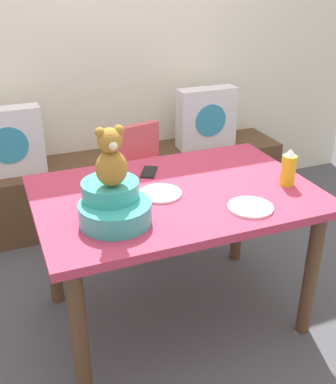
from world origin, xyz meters
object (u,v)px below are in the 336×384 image
(infant_seat_teal, at_px, (114,205))
(dinner_plate_far, at_px, (250,207))
(dining_table, at_px, (176,211))
(dinner_plate_near, at_px, (160,194))
(teddy_bear, at_px, (111,158))
(book_stack, at_px, (141,148))
(coffee_mug, at_px, (103,183))
(highchair, at_px, (148,170))
(ketchup_bottle, at_px, (289,168))
(cell_phone, at_px, (149,172))
(pillow_floral_left, at_px, (8,142))
(pillow_floral_right, at_px, (206,118))

(infant_seat_teal, height_order, dinner_plate_far, infant_seat_teal)
(dining_table, bearing_deg, dinner_plate_near, -174.80)
(teddy_bear, bearing_deg, book_stack, 67.18)
(book_stack, bearing_deg, coffee_mug, -116.83)
(book_stack, xyz_separation_m, teddy_bear, (-0.57, -1.36, 0.51))
(highchair, distance_m, teddy_bear, 1.14)
(ketchup_bottle, relative_size, cell_phone, 1.28)
(teddy_bear, xyz_separation_m, ketchup_bottle, (0.87, 0.03, -0.19))
(pillow_floral_left, xyz_separation_m, dinner_plate_near, (0.60, -1.18, 0.07))
(pillow_floral_right, xyz_separation_m, dinner_plate_far, (-0.50, -1.46, 0.07))
(book_stack, distance_m, teddy_bear, 1.56)
(dinner_plate_near, xyz_separation_m, cell_phone, (0.04, 0.26, -0.00))
(highchair, height_order, teddy_bear, teddy_bear)
(highchair, relative_size, cell_phone, 5.49)
(ketchup_bottle, bearing_deg, teddy_bear, -178.13)
(coffee_mug, bearing_deg, book_stack, 63.17)
(coffee_mug, distance_m, cell_phone, 0.31)
(infant_seat_teal, height_order, ketchup_bottle, ketchup_bottle)
(highchair, height_order, coffee_mug, coffee_mug)
(dinner_plate_near, bearing_deg, highchair, 74.92)
(pillow_floral_left, bearing_deg, book_stack, 1.33)
(pillow_floral_right, bearing_deg, dinner_plate_far, -108.87)
(dinner_plate_far, distance_m, cell_phone, 0.60)
(dinner_plate_near, xyz_separation_m, dinner_plate_far, (0.32, -0.27, 0.00))
(dining_table, distance_m, ketchup_bottle, 0.58)
(book_stack, height_order, dinner_plate_near, dinner_plate_near)
(pillow_floral_right, bearing_deg, teddy_bear, -128.95)
(pillow_floral_left, distance_m, dining_table, 1.36)
(pillow_floral_left, relative_size, teddy_bear, 1.76)
(pillow_floral_right, relative_size, infant_seat_teal, 1.33)
(pillow_floral_left, relative_size, cell_phone, 3.06)
(book_stack, distance_m, dinner_plate_far, 1.50)
(pillow_floral_left, relative_size, highchair, 0.56)
(book_stack, relative_size, highchair, 0.25)
(pillow_floral_left, xyz_separation_m, highchair, (0.80, -0.42, -0.16))
(infant_seat_teal, distance_m, cell_phone, 0.51)
(dining_table, distance_m, dinner_plate_far, 0.38)
(highchair, height_order, dinner_plate_near, highchair)
(ketchup_bottle, xyz_separation_m, dinner_plate_near, (-0.61, 0.12, -0.08))
(highchair, distance_m, infant_seat_teal, 1.07)
(ketchup_bottle, bearing_deg, coffee_mug, 163.46)
(pillow_floral_left, bearing_deg, highchair, -27.43)
(ketchup_bottle, bearing_deg, cell_phone, 146.32)
(pillow_floral_left, bearing_deg, dinner_plate_far, -57.88)
(dining_table, distance_m, infant_seat_teal, 0.42)
(dinner_plate_far, relative_size, cell_phone, 1.39)
(infant_seat_teal, xyz_separation_m, dinner_plate_far, (0.58, -0.12, -0.07))
(coffee_mug, height_order, dinner_plate_near, coffee_mug)
(pillow_floral_left, bearing_deg, ketchup_bottle, -47.29)
(pillow_floral_left, relative_size, dinner_plate_near, 2.20)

